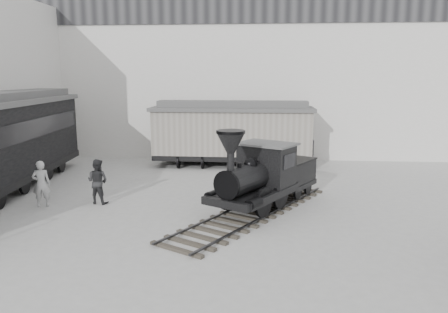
# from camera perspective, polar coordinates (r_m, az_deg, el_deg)

# --- Properties ---
(ground) EXTENTS (90.00, 90.00, 0.00)m
(ground) POSITION_cam_1_polar(r_m,az_deg,el_deg) (13.46, -0.43, -11.34)
(ground) COLOR #9E9E9B
(north_wall) EXTENTS (34.00, 2.51, 11.00)m
(north_wall) POSITION_cam_1_polar(r_m,az_deg,el_deg) (27.46, 2.33, 11.60)
(north_wall) COLOR silver
(north_wall) RESTS_ON ground
(locomotive) EXTENTS (6.20, 8.69, 3.16)m
(locomotive) POSITION_cam_1_polar(r_m,az_deg,el_deg) (16.50, 4.99, -3.02)
(locomotive) COLOR black
(locomotive) RESTS_ON ground
(boxcar) EXTENTS (8.98, 2.91, 3.67)m
(boxcar) POSITION_cam_1_polar(r_m,az_deg,el_deg) (24.43, 1.08, 3.21)
(boxcar) COLOR black
(boxcar) RESTS_ON ground
(visitor_a) EXTENTS (0.77, 0.63, 1.82)m
(visitor_a) POSITION_cam_1_polar(r_m,az_deg,el_deg) (18.28, -22.75, -3.30)
(visitor_a) COLOR #B2B2B2
(visitor_a) RESTS_ON ground
(visitor_b) EXTENTS (1.00, 0.85, 1.79)m
(visitor_b) POSITION_cam_1_polar(r_m,az_deg,el_deg) (18.01, -16.18, -3.14)
(visitor_b) COLOR #272729
(visitor_b) RESTS_ON ground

